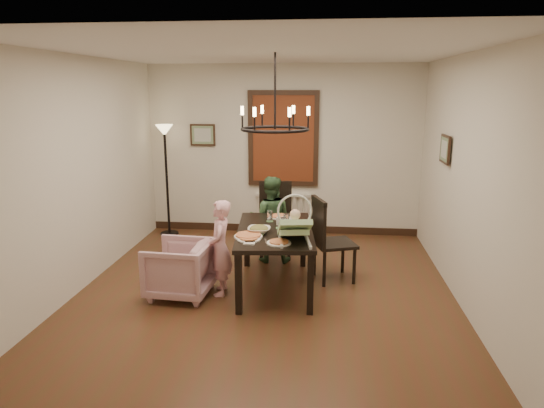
% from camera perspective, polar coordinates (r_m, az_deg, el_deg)
% --- Properties ---
extents(room_shell, '(4.51, 5.00, 2.81)m').
position_cam_1_polar(room_shell, '(5.97, -0.37, 3.74)').
color(room_shell, '#4D311A').
rests_on(room_shell, ground).
extents(dining_table, '(1.05, 1.67, 0.75)m').
position_cam_1_polar(dining_table, '(5.89, 0.34, -3.78)').
color(dining_table, black).
rests_on(dining_table, room_shell).
extents(chair_far, '(0.53, 0.53, 1.09)m').
position_cam_1_polar(chair_far, '(7.04, 0.40, -1.88)').
color(chair_far, black).
rests_on(chair_far, room_shell).
extents(chair_right, '(0.61, 0.61, 1.10)m').
position_cam_1_polar(chair_right, '(6.22, 7.37, -4.07)').
color(chair_right, black).
rests_on(chair_right, room_shell).
extents(armchair, '(0.78, 0.76, 0.66)m').
position_cam_1_polar(armchair, '(5.88, -10.80, -7.49)').
color(armchair, '#CD9DAC').
rests_on(armchair, room_shell).
extents(elderly_woman, '(0.27, 0.37, 0.95)m').
position_cam_1_polar(elderly_woman, '(5.81, -6.09, -6.06)').
color(elderly_woman, '#ECA6AF').
rests_on(elderly_woman, room_shell).
extents(seated_man, '(0.51, 0.40, 1.02)m').
position_cam_1_polar(seated_man, '(6.85, -0.20, -2.64)').
color(seated_man, '#365935').
rests_on(seated_man, room_shell).
extents(baby_bouncer, '(0.49, 0.62, 0.37)m').
position_cam_1_polar(baby_bouncer, '(5.35, 2.63, -2.59)').
color(baby_bouncer, '#AEDA96').
rests_on(baby_bouncer, dining_table).
extents(salad_bowl, '(0.32, 0.32, 0.08)m').
position_cam_1_polar(salad_bowl, '(5.72, -1.53, -3.02)').
color(salad_bowl, white).
rests_on(salad_bowl, dining_table).
extents(pizza_platter, '(0.33, 0.33, 0.04)m').
position_cam_1_polar(pizza_platter, '(5.55, -2.81, -3.76)').
color(pizza_platter, tan).
rests_on(pizza_platter, dining_table).
extents(drinking_glass, '(0.08, 0.08, 0.15)m').
position_cam_1_polar(drinking_glass, '(5.84, 1.37, -2.29)').
color(drinking_glass, silver).
rests_on(drinking_glass, dining_table).
extents(window_blinds, '(1.00, 0.03, 1.40)m').
position_cam_1_polar(window_blinds, '(8.01, 1.33, 7.67)').
color(window_blinds, maroon).
rests_on(window_blinds, room_shell).
extents(radiator, '(0.92, 0.12, 0.62)m').
position_cam_1_polar(radiator, '(8.25, 1.30, -0.98)').
color(radiator, silver).
rests_on(radiator, room_shell).
extents(picture_back, '(0.42, 0.03, 0.36)m').
position_cam_1_polar(picture_back, '(8.24, -8.15, 8.05)').
color(picture_back, black).
rests_on(picture_back, room_shell).
extents(picture_right, '(0.03, 0.42, 0.36)m').
position_cam_1_polar(picture_right, '(6.61, 19.70, 6.09)').
color(picture_right, black).
rests_on(picture_right, room_shell).
extents(floor_lamp, '(0.30, 0.30, 1.80)m').
position_cam_1_polar(floor_lamp, '(8.19, -12.26, 2.54)').
color(floor_lamp, black).
rests_on(floor_lamp, room_shell).
extents(chandelier, '(0.80, 0.80, 0.04)m').
position_cam_1_polar(chandelier, '(5.64, 0.35, 8.79)').
color(chandelier, black).
rests_on(chandelier, room_shell).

